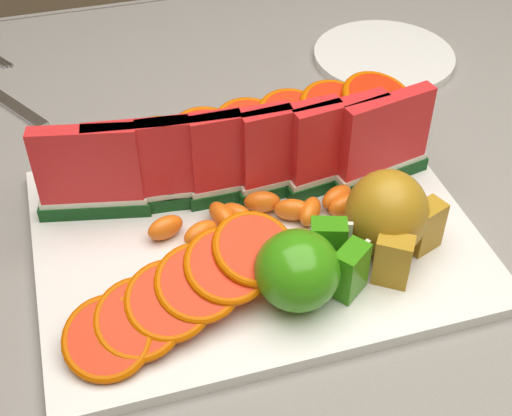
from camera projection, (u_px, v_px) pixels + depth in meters
The scene contains 11 objects.
table at pixel (330, 285), 0.77m from camera, with size 1.40×0.90×0.75m.
tablecloth at pixel (335, 243), 0.73m from camera, with size 1.53×1.03×0.20m.
platter at pixel (255, 236), 0.67m from camera, with size 0.40×0.30×0.01m.
apple_cluster at pixel (305, 268), 0.58m from camera, with size 0.11×0.09×0.07m.
pear_cluster at pixel (389, 217), 0.62m from camera, with size 0.10×0.10×0.08m.
side_plate at pixel (384, 56), 0.91m from camera, with size 0.23×0.23×0.01m.
fork at pixel (2, 94), 0.85m from camera, with size 0.10×0.18×0.00m.
watermelon_row at pixel (241, 158), 0.67m from camera, with size 0.39×0.07×0.10m.
orange_fan_front at pixel (184, 292), 0.57m from camera, with size 0.22×0.13×0.05m.
orange_fan_back at pixel (251, 127), 0.75m from camera, with size 0.39×0.11×0.05m.
tangerine_segments at pixel (275, 212), 0.67m from camera, with size 0.22×0.06×0.02m.
Camera 1 is at (-0.22, -0.47, 1.23)m, focal length 50.00 mm.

